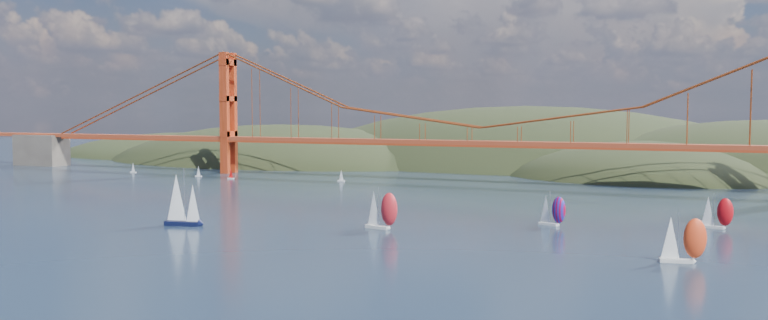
% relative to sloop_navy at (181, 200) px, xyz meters
% --- Properties ---
extents(ground, '(1200.00, 1200.00, 0.00)m').
position_rel_sloop_navy_xyz_m(ground, '(37.90, -44.57, -6.31)').
color(ground, black).
rests_on(ground, ground).
extents(headlands, '(725.00, 225.00, 96.00)m').
position_rel_sloop_navy_xyz_m(headlands, '(82.85, 233.72, -18.77)').
color(headlands, black).
rests_on(headlands, ground).
extents(bridge, '(552.00, 12.00, 55.00)m').
position_rel_sloop_navy_xyz_m(bridge, '(36.16, 135.43, 25.92)').
color(bridge, '#99381D').
rests_on(bridge, ground).
extents(sloop_navy, '(9.60, 6.17, 14.30)m').
position_rel_sloop_navy_xyz_m(sloop_navy, '(0.00, 0.00, 0.00)').
color(sloop_navy, black).
rests_on(sloop_navy, ground).
extents(racer_0, '(9.13, 4.82, 10.24)m').
position_rel_sloop_navy_xyz_m(racer_0, '(48.00, 15.00, -1.47)').
color(racer_0, silver).
rests_on(racer_0, ground).
extents(racer_1, '(8.63, 4.48, 9.69)m').
position_rel_sloop_navy_xyz_m(racer_1, '(116.47, 1.14, -1.73)').
color(racer_1, silver).
rests_on(racer_1, ground).
extents(racer_3, '(7.69, 4.01, 8.64)m').
position_rel_sloop_navy_xyz_m(racer_3, '(122.50, 48.41, -2.23)').
color(racer_3, silver).
rests_on(racer_3, ground).
extents(racer_rwb, '(7.61, 5.14, 8.51)m').
position_rel_sloop_navy_xyz_m(racer_rwb, '(84.97, 36.84, -2.29)').
color(racer_rwb, white).
rests_on(racer_rwb, ground).
extents(distant_boat_0, '(3.00, 2.00, 4.70)m').
position_rel_sloop_navy_xyz_m(distant_boat_0, '(-123.44, 118.55, -3.91)').
color(distant_boat_0, silver).
rests_on(distant_boat_0, ground).
extents(distant_boat_1, '(3.00, 2.00, 4.70)m').
position_rel_sloop_navy_xyz_m(distant_boat_1, '(-82.51, 113.49, -3.91)').
color(distant_boat_1, silver).
rests_on(distant_boat_1, ground).
extents(distant_boat_2, '(3.00, 2.00, 4.70)m').
position_rel_sloop_navy_xyz_m(distant_boat_2, '(-63.60, 110.63, -3.91)').
color(distant_boat_2, silver).
rests_on(distant_boat_2, ground).
extents(distant_boat_3, '(3.00, 2.00, 4.70)m').
position_rel_sloop_navy_xyz_m(distant_boat_3, '(-16.00, 119.21, -3.91)').
color(distant_boat_3, silver).
rests_on(distant_boat_3, ground).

